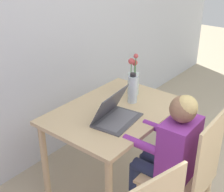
{
  "coord_description": "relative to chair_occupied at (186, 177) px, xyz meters",
  "views": [
    {
      "loc": [
        -1.62,
        0.21,
        1.82
      ],
      "look_at": [
        -0.11,
        1.41,
        0.88
      ],
      "focal_mm": 50.0,
      "sensor_mm": 36.0,
      "label": 1
    }
  ],
  "objects": [
    {
      "name": "dining_table",
      "position": [
        0.12,
        0.67,
        0.12
      ],
      "size": [
        1.02,
        0.72,
        0.7
      ],
      "color": "#D6B784",
      "rests_on": "ground_plane"
    },
    {
      "name": "person_seated",
      "position": [
        -0.0,
        0.13,
        0.16
      ],
      "size": [
        0.3,
        0.43,
        1.05
      ],
      "rotation": [
        0.0,
        0.0,
        3.16
      ],
      "color": "purple",
      "rests_on": "ground_plane"
    },
    {
      "name": "flower_vase",
      "position": [
        0.43,
        0.72,
        0.34
      ],
      "size": [
        0.09,
        0.09,
        0.35
      ],
      "color": "silver",
      "rests_on": "dining_table"
    },
    {
      "name": "laptop",
      "position": [
        -0.0,
        0.58,
        0.26
      ],
      "size": [
        0.38,
        0.27,
        0.22
      ],
      "rotation": [
        0.0,
        0.0,
        0.12
      ],
      "color": "#4C4C51",
      "rests_on": "dining_table"
    },
    {
      "name": "chair_occupied",
      "position": [
        0.0,
        0.0,
        0.0
      ],
      "size": [
        0.41,
        0.41,
        0.95
      ],
      "rotation": [
        0.0,
        0.0,
        3.16
      ],
      "color": "#D6B784",
      "rests_on": "ground_plane"
    },
    {
      "name": "wall_back",
      "position": [
        0.11,
        1.42,
        0.76
      ],
      "size": [
        6.4,
        0.05,
        2.5
      ],
      "color": "silver",
      "rests_on": "ground_plane"
    },
    {
      "name": "water_bottle",
      "position": [
        0.31,
        0.64,
        0.33
      ],
      "size": [
        0.08,
        0.08,
        0.24
      ],
      "color": "silver",
      "rests_on": "dining_table"
    }
  ]
}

